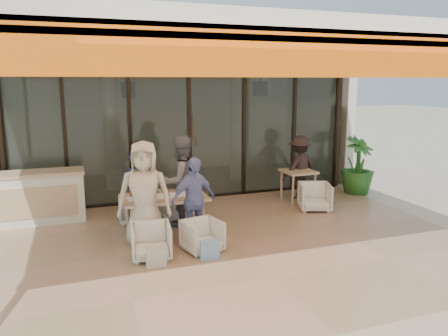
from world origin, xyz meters
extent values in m
plane|color=#C6B293|center=(0.00, 0.00, 0.00)|extent=(70.00, 70.00, 0.00)
cube|color=tan|center=(0.00, 0.00, 0.01)|extent=(8.00, 6.00, 0.01)
cube|color=silver|center=(0.00, 0.00, 3.30)|extent=(8.00, 6.00, 0.20)
cube|color=orange|center=(0.00, -2.94, 3.02)|extent=(8.00, 0.12, 0.45)
cube|color=#F25814|center=(0.00, -2.25, 3.14)|extent=(8.00, 1.50, 0.06)
cylinder|color=black|center=(-3.88, 2.88, 1.60)|extent=(0.12, 0.12, 3.20)
cylinder|color=black|center=(3.88, 2.88, 1.60)|extent=(0.12, 0.12, 3.20)
cube|color=#9EADA3|center=(0.00, 3.00, 1.60)|extent=(8.00, 0.03, 3.20)
cube|color=black|center=(0.00, 3.00, 0.04)|extent=(8.00, 0.10, 0.08)
cube|color=black|center=(0.00, 3.00, 3.16)|extent=(8.00, 0.10, 0.08)
cube|color=black|center=(-2.70, 3.00, 1.60)|extent=(0.08, 0.10, 3.20)
cube|color=black|center=(-1.35, 3.00, 1.60)|extent=(0.08, 0.10, 3.20)
cube|color=black|center=(0.00, 3.00, 1.60)|extent=(0.08, 0.10, 3.20)
cube|color=black|center=(1.35, 3.00, 1.60)|extent=(0.08, 0.10, 3.20)
cube|color=black|center=(2.70, 3.00, 1.60)|extent=(0.08, 0.10, 3.20)
cube|color=black|center=(4.00, 3.00, 1.60)|extent=(0.08, 0.10, 3.20)
cube|color=silver|center=(0.00, 6.50, 1.70)|extent=(9.00, 0.25, 3.40)
cube|color=silver|center=(4.40, 4.75, 1.70)|extent=(0.25, 3.50, 3.40)
cube|color=silver|center=(0.00, 4.75, 3.40)|extent=(9.00, 3.50, 0.25)
cube|color=tan|center=(0.00, 4.75, 0.01)|extent=(8.00, 3.50, 0.02)
cylinder|color=silver|center=(-1.60, 4.60, 1.50)|extent=(0.40, 0.40, 3.00)
cylinder|color=silver|center=(1.80, 4.60, 1.50)|extent=(0.40, 0.40, 3.00)
cylinder|color=black|center=(-1.20, 4.20, 3.00)|extent=(0.03, 0.03, 0.70)
cube|color=black|center=(-1.20, 4.20, 2.55)|extent=(0.30, 0.30, 0.40)
sphere|color=#FFBF72|center=(-1.20, 4.20, 2.55)|extent=(0.18, 0.18, 0.18)
cylinder|color=black|center=(2.30, 4.20, 3.00)|extent=(0.03, 0.03, 0.70)
cube|color=black|center=(2.30, 4.20, 2.55)|extent=(0.30, 0.30, 0.40)
sphere|color=#FFBF72|center=(2.30, 4.20, 2.55)|extent=(0.18, 0.18, 0.18)
cylinder|color=black|center=(0.30, 4.00, 0.05)|extent=(0.40, 0.40, 0.05)
cylinder|color=black|center=(0.30, 4.00, 1.05)|extent=(0.04, 0.04, 2.10)
cone|color=#E04B13|center=(0.30, 4.00, 1.70)|extent=(0.32, 0.32, 1.10)
cube|color=silver|center=(-3.31, 2.30, 0.50)|extent=(1.80, 0.60, 1.00)
cube|color=tan|center=(-3.31, 2.30, 1.01)|extent=(1.85, 0.65, 0.06)
cube|color=tan|center=(-3.31, 1.99, 0.50)|extent=(1.50, 0.02, 0.60)
cube|color=tan|center=(-1.08, 0.76, 0.72)|extent=(1.50, 0.90, 0.05)
cube|color=white|center=(-1.08, 0.76, 0.74)|extent=(1.30, 0.35, 0.01)
cylinder|color=tan|center=(-1.70, 0.44, 0.35)|extent=(0.06, 0.06, 0.70)
cylinder|color=tan|center=(-0.46, 0.44, 0.35)|extent=(0.06, 0.06, 0.70)
cylinder|color=tan|center=(-1.70, 1.08, 0.35)|extent=(0.06, 0.06, 0.70)
cylinder|color=tan|center=(-0.46, 1.08, 0.35)|extent=(0.06, 0.06, 0.70)
cylinder|color=white|center=(-1.53, 0.61, 0.81)|extent=(0.06, 0.06, 0.11)
cylinder|color=white|center=(-1.33, 0.96, 0.81)|extent=(0.06, 0.06, 0.11)
cylinder|color=white|center=(-1.03, 0.66, 0.81)|extent=(0.06, 0.06, 0.11)
cylinder|color=white|center=(-0.78, 0.94, 0.81)|extent=(0.06, 0.06, 0.11)
cylinder|color=brown|center=(-1.63, 0.91, 0.83)|extent=(0.07, 0.07, 0.16)
cylinder|color=black|center=(-1.18, 1.04, 0.83)|extent=(0.09, 0.09, 0.17)
cylinder|color=black|center=(-1.18, 1.04, 0.93)|extent=(0.10, 0.10, 0.01)
cylinder|color=white|center=(-1.53, 0.46, 0.76)|extent=(0.22, 0.22, 0.01)
cylinder|color=white|center=(-0.63, 0.46, 0.76)|extent=(0.22, 0.22, 0.01)
cylinder|color=white|center=(-1.53, 1.08, 0.76)|extent=(0.22, 0.22, 0.01)
cylinder|color=white|center=(-0.63, 1.08, 0.76)|extent=(0.22, 0.22, 0.01)
imported|color=white|center=(-1.50, 1.71, 0.30)|extent=(0.62, 0.58, 0.59)
imported|color=white|center=(-0.66, 1.71, 0.37)|extent=(0.84, 0.81, 0.73)
imported|color=white|center=(-1.50, -0.19, 0.31)|extent=(0.67, 0.63, 0.62)
imported|color=white|center=(-0.66, -0.19, 0.29)|extent=(0.68, 0.65, 0.59)
imported|color=#1B203B|center=(-1.50, 1.21, 0.75)|extent=(0.56, 0.38, 1.50)
imported|color=slate|center=(-0.66, 1.21, 0.88)|extent=(1.01, 0.89, 1.76)
imported|color=beige|center=(-1.50, 0.31, 0.91)|extent=(1.01, 0.79, 1.81)
imported|color=#7285BE|center=(-0.66, 0.31, 0.75)|extent=(0.95, 0.64, 1.50)
cube|color=silver|center=(-1.50, -0.59, 0.17)|extent=(0.30, 0.10, 0.34)
cube|color=#99BFD8|center=(-0.66, -0.59, 0.17)|extent=(0.30, 0.10, 0.34)
cube|color=tan|center=(2.30, 1.98, 0.72)|extent=(0.70, 0.70, 0.05)
cylinder|color=tan|center=(2.02, 1.70, 0.35)|extent=(0.05, 0.05, 0.70)
cylinder|color=tan|center=(2.58, 1.70, 0.35)|extent=(0.05, 0.05, 0.70)
cylinder|color=tan|center=(2.02, 2.26, 0.35)|extent=(0.05, 0.05, 0.70)
cylinder|color=tan|center=(2.58, 2.26, 0.35)|extent=(0.05, 0.05, 0.70)
imported|color=white|center=(2.30, 1.23, 0.33)|extent=(0.82, 0.79, 0.67)
imported|color=black|center=(2.46, 2.22, 0.76)|extent=(1.10, 0.82, 1.52)
imported|color=#1E5919|center=(4.04, 2.14, 0.72)|extent=(1.04, 1.04, 1.43)
camera|label=1|loc=(-2.60, -6.70, 2.76)|focal=35.00mm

